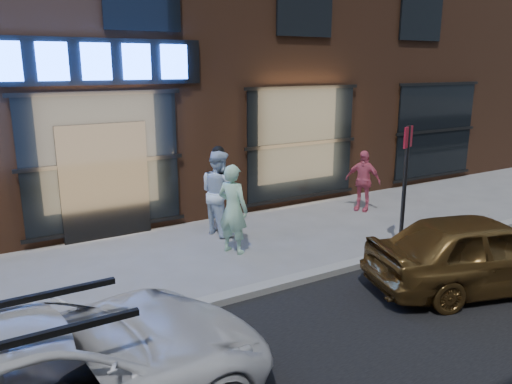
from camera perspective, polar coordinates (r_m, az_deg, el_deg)
ground at (r=7.60m, az=-8.60°, el=-13.60°), size 90.00×90.00×0.00m
curb at (r=7.57m, az=-8.62°, el=-13.20°), size 60.00×0.25×0.12m
storefront_building at (r=14.55m, az=-22.31°, el=19.67°), size 30.20×8.28×10.30m
man_bowtie at (r=9.52m, az=-2.66°, el=-1.97°), size 0.66×0.75×1.74m
man_cap at (r=10.60m, az=-4.25°, el=-0.04°), size 0.83×0.99×1.83m
passerby at (r=12.63m, az=12.10°, el=1.28°), size 0.76×0.96×1.52m
white_suv at (r=5.41m, az=-22.80°, el=-19.28°), size 4.79×2.57×1.28m
gold_sedan at (r=8.82m, az=24.29°, el=-6.27°), size 3.95×2.48×1.25m
sign_post at (r=9.85m, az=16.68°, el=1.68°), size 0.37×0.19×2.45m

